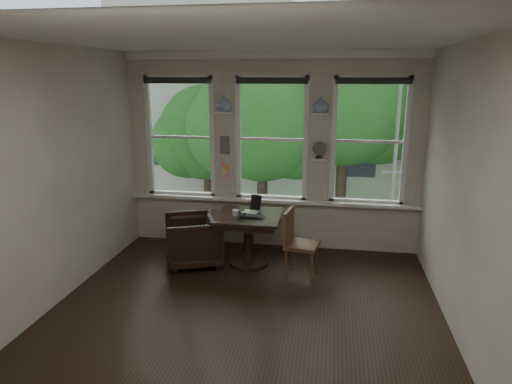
% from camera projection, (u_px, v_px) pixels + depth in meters
% --- Properties ---
extents(ground, '(4.50, 4.50, 0.00)m').
position_uv_depth(ground, '(245.00, 312.00, 5.25)').
color(ground, black).
rests_on(ground, ground).
extents(ceiling, '(4.50, 4.50, 0.00)m').
position_uv_depth(ceiling, '(243.00, 39.00, 4.50)').
color(ceiling, silver).
rests_on(ceiling, ground).
extents(wall_back, '(4.50, 0.00, 4.50)m').
position_uv_depth(wall_back, '(272.00, 152.00, 7.02)').
color(wall_back, beige).
rests_on(wall_back, ground).
extents(wall_front, '(4.50, 0.00, 4.50)m').
position_uv_depth(wall_front, '(171.00, 273.00, 2.73)').
color(wall_front, beige).
rests_on(wall_front, ground).
extents(wall_left, '(0.00, 4.50, 4.50)m').
position_uv_depth(wall_left, '(52.00, 178.00, 5.24)').
color(wall_left, beige).
rests_on(wall_left, ground).
extents(wall_right, '(0.00, 4.50, 4.50)m').
position_uv_depth(wall_right, '(467.00, 195.00, 4.51)').
color(wall_right, beige).
rests_on(wall_right, ground).
extents(window_left, '(1.10, 0.12, 1.90)m').
position_uv_depth(window_left, '(181.00, 137.00, 7.21)').
color(window_left, white).
rests_on(window_left, ground).
extents(window_center, '(1.10, 0.12, 1.90)m').
position_uv_depth(window_center, '(272.00, 139.00, 6.97)').
color(window_center, white).
rests_on(window_center, ground).
extents(window_right, '(1.10, 0.12, 1.90)m').
position_uv_depth(window_right, '(369.00, 141.00, 6.74)').
color(window_right, white).
rests_on(window_right, ground).
extents(shelf_left, '(0.26, 0.16, 0.03)m').
position_uv_depth(shelf_left, '(224.00, 113.00, 6.90)').
color(shelf_left, white).
rests_on(shelf_left, ground).
extents(shelf_right, '(0.26, 0.16, 0.03)m').
position_uv_depth(shelf_right, '(320.00, 114.00, 6.66)').
color(shelf_right, white).
rests_on(shelf_right, ground).
extents(intercom, '(0.14, 0.06, 0.28)m').
position_uv_depth(intercom, '(225.00, 145.00, 7.05)').
color(intercom, '#59544F').
rests_on(intercom, ground).
extents(sticky_notes, '(0.16, 0.01, 0.24)m').
position_uv_depth(sticky_notes, '(225.00, 167.00, 7.14)').
color(sticky_notes, pink).
rests_on(sticky_notes, ground).
extents(desk_fan, '(0.20, 0.20, 0.24)m').
position_uv_depth(desk_fan, '(319.00, 153.00, 6.78)').
color(desk_fan, '#59544F').
rests_on(desk_fan, ground).
extents(vase_left, '(0.24, 0.24, 0.25)m').
position_uv_depth(vase_left, '(224.00, 103.00, 6.86)').
color(vase_left, silver).
rests_on(vase_left, shelf_left).
extents(vase_right, '(0.24, 0.24, 0.25)m').
position_uv_depth(vase_right, '(321.00, 104.00, 6.63)').
color(vase_right, silver).
rests_on(vase_right, shelf_right).
extents(table, '(0.90, 0.90, 0.75)m').
position_uv_depth(table, '(249.00, 240.00, 6.48)').
color(table, black).
rests_on(table, ground).
extents(armchair_left, '(1.02, 1.00, 0.72)m').
position_uv_depth(armchair_left, '(193.00, 240.00, 6.52)').
color(armchair_left, black).
rests_on(armchair_left, ground).
extents(cushion_red, '(0.45, 0.45, 0.06)m').
position_uv_depth(cushion_red, '(193.00, 234.00, 6.50)').
color(cushion_red, maroon).
rests_on(cushion_red, armchair_left).
extents(side_chair_right, '(0.48, 0.48, 0.92)m').
position_uv_depth(side_chair_right, '(302.00, 244.00, 6.07)').
color(side_chair_right, '#4A291A').
rests_on(side_chair_right, ground).
extents(laptop, '(0.38, 0.28, 0.03)m').
position_uv_depth(laptop, '(251.00, 217.00, 6.23)').
color(laptop, black).
rests_on(laptop, table).
extents(mug, '(0.12, 0.12, 0.09)m').
position_uv_depth(mug, '(235.00, 213.00, 6.32)').
color(mug, white).
rests_on(mug, table).
extents(drinking_glass, '(0.12, 0.12, 0.09)m').
position_uv_depth(drinking_glass, '(242.00, 215.00, 6.22)').
color(drinking_glass, white).
rests_on(drinking_glass, table).
extents(tablet, '(0.18, 0.12, 0.22)m').
position_uv_depth(tablet, '(256.00, 202.00, 6.61)').
color(tablet, black).
rests_on(tablet, table).
extents(papers, '(0.25, 0.32, 0.00)m').
position_uv_depth(papers, '(250.00, 213.00, 6.48)').
color(papers, silver).
rests_on(papers, table).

